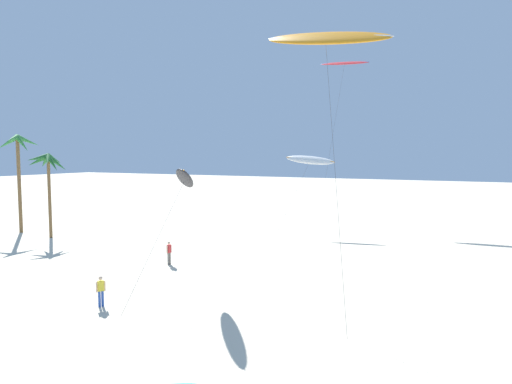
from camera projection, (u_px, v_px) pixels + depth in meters
The scene contains 8 objects.
palm_tree_0 at pixel (18, 153), 47.17m from camera, with size 3.67×4.08×10.16m.
palm_tree_1 at pixel (48, 166), 44.23m from camera, with size 3.65×4.13×8.22m.
flying_kite_2 at pixel (345, 63), 60.45m from camera, with size 6.62×9.50×20.54m.
flying_kite_3 at pixel (185, 179), 27.06m from camera, with size 3.90×7.54×7.73m.
flying_kite_4 at pixel (310, 160), 48.98m from camera, with size 5.36×5.88×8.29m.
flying_kite_5 at pixel (326, 38), 25.62m from camera, with size 7.89×7.10×15.65m.
person_near_left at pixel (101, 290), 24.53m from camera, with size 0.33×0.45×1.67m.
person_near_right at pixel (169, 252), 33.81m from camera, with size 0.23×0.51×1.74m.
Camera 1 is at (7.34, 0.90, 8.16)m, focal length 32.30 mm.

